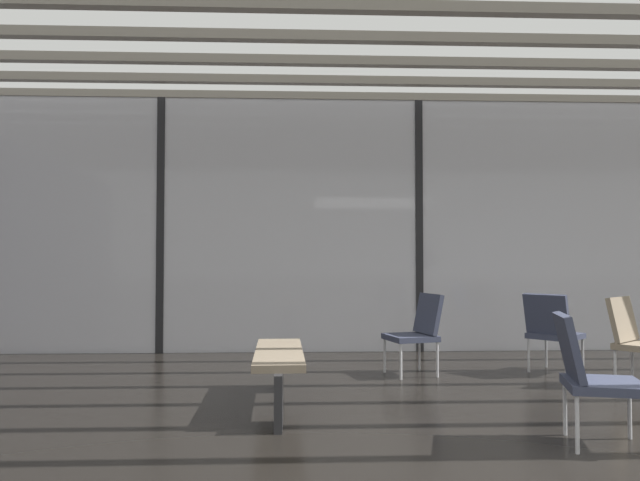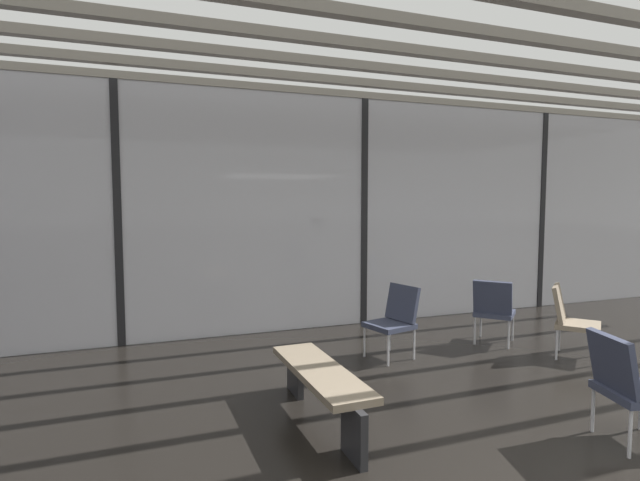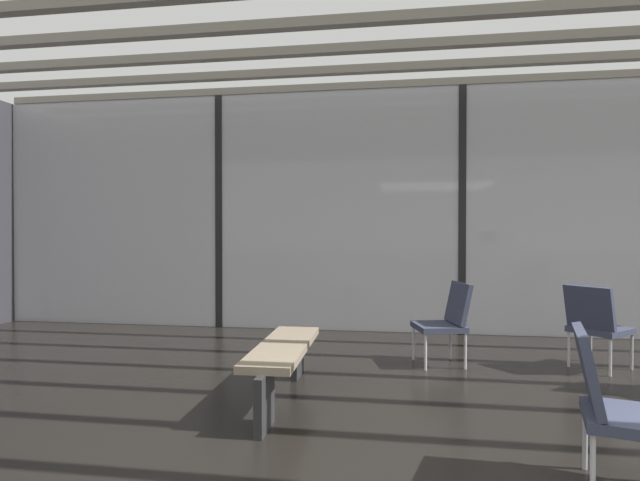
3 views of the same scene
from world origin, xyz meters
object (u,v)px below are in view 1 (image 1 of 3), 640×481
at_px(waiting_bench, 279,363).
at_px(lounge_chair_4, 636,336).
at_px(lounge_chair_1, 418,329).
at_px(lounge_chair_0, 589,371).
at_px(parked_airplane, 358,233).
at_px(lounge_chair_3, 552,328).

bearing_deg(waiting_bench, lounge_chair_4, -81.22).
bearing_deg(lounge_chair_1, lounge_chair_0, -0.71).
xyz_separation_m(parked_airplane, lounge_chair_1, (-0.18, -7.83, -1.39)).
distance_m(lounge_chair_1, lounge_chair_3, 1.48).
xyz_separation_m(lounge_chair_1, waiting_bench, (-1.47, -1.35, -0.13)).
height_order(lounge_chair_0, waiting_bench, lounge_chair_0).
bearing_deg(lounge_chair_4, lounge_chair_0, -166.82).
relative_size(lounge_chair_3, lounge_chair_4, 1.00).
bearing_deg(waiting_bench, parked_airplane, -11.42).
bearing_deg(waiting_bench, lounge_chair_3, -66.45).
bearing_deg(waiting_bench, lounge_chair_1, -48.57).
distance_m(parked_airplane, lounge_chair_0, 10.46).
height_order(parked_airplane, waiting_bench, parked_airplane).
bearing_deg(parked_airplane, lounge_chair_1, -91.30).
xyz_separation_m(lounge_chair_0, waiting_bench, (-2.10, 1.18, -0.13)).
height_order(lounge_chair_0, lounge_chair_4, same).
height_order(parked_airplane, lounge_chair_3, parked_airplane).
relative_size(lounge_chair_3, waiting_bench, 0.51).
distance_m(lounge_chair_3, waiting_bench, 3.25).
bearing_deg(lounge_chair_1, lounge_chair_3, 75.60).
distance_m(parked_airplane, waiting_bench, 9.45).
distance_m(lounge_chair_0, waiting_bench, 2.41).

